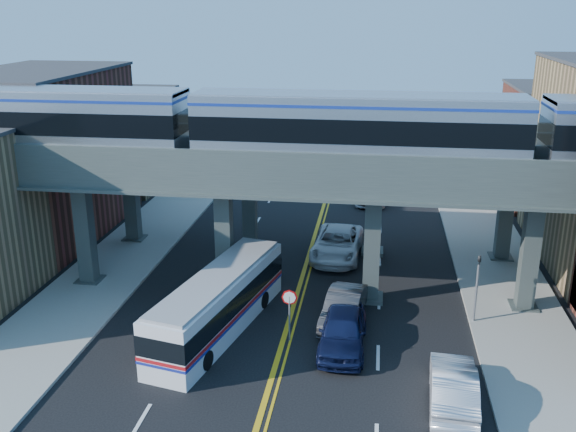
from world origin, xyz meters
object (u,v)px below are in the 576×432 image
at_px(stop_sign, 290,307).
at_px(car_lane_c, 337,244).
at_px(transit_train, 357,127).
at_px(car_lane_a, 343,330).
at_px(transit_bus, 218,303).
at_px(car_parked_curb, 453,387).
at_px(car_lane_b, 343,308).
at_px(traffic_signal, 477,281).
at_px(car_lane_d, 373,190).

bearing_deg(stop_sign, car_lane_c, 82.27).
xyz_separation_m(transit_train, car_lane_a, (-0.18, -5.32, -8.52)).
distance_m(transit_bus, car_parked_curb, 11.75).
height_order(car_lane_b, car_parked_curb, car_parked_curb).
distance_m(traffic_signal, car_lane_c, 11.03).
bearing_deg(transit_train, car_lane_a, -91.89).
relative_size(transit_bus, car_lane_c, 1.76).
bearing_deg(transit_bus, car_parked_curb, -101.46).
height_order(transit_bus, car_lane_d, transit_bus).
xyz_separation_m(car_lane_b, car_parked_curb, (4.73, -6.41, 0.03)).
bearing_deg(car_lane_b, stop_sign, -130.68).
xyz_separation_m(traffic_signal, car_lane_a, (-6.36, -3.32, -1.40)).
distance_m(traffic_signal, car_lane_a, 7.31).
height_order(transit_train, stop_sign, transit_train).
distance_m(transit_bus, car_lane_b, 6.24).
xyz_separation_m(car_lane_c, car_parked_curb, (5.65, -15.28, -0.04)).
bearing_deg(car_lane_c, transit_train, -75.34).
height_order(traffic_signal, car_lane_d, traffic_signal).
relative_size(stop_sign, car_lane_a, 0.50).
xyz_separation_m(transit_train, car_lane_d, (0.80, 18.84, -8.54)).
bearing_deg(car_parked_curb, transit_bus, -20.47).
relative_size(traffic_signal, car_lane_c, 0.65).
height_order(transit_train, car_lane_b, transit_train).
bearing_deg(car_lane_c, stop_sign, -94.42).
relative_size(car_lane_a, car_lane_c, 0.84).
distance_m(stop_sign, car_parked_curb, 8.36).
height_order(stop_sign, car_lane_c, stop_sign).
xyz_separation_m(stop_sign, car_lane_d, (3.52, 23.84, -0.89)).
bearing_deg(car_lane_c, car_lane_d, 84.36).
relative_size(transit_bus, car_parked_curb, 2.18).
height_order(car_lane_a, car_lane_c, car_lane_a).
bearing_deg(stop_sign, car_parked_curb, -30.59).
bearing_deg(car_parked_curb, traffic_signal, -100.05).
distance_m(transit_train, transit_bus, 11.09).
bearing_deg(car_lane_a, stop_sign, 173.03).
height_order(car_lane_c, car_lane_d, car_lane_c).
bearing_deg(car_lane_a, car_parked_curb, -39.96).
xyz_separation_m(transit_train, car_lane_c, (-1.21, 6.05, -8.54)).
bearing_deg(traffic_signal, car_lane_a, -152.43).
bearing_deg(stop_sign, transit_bus, 171.31).
xyz_separation_m(traffic_signal, car_lane_c, (-7.40, 8.05, -1.43)).
relative_size(stop_sign, car_lane_b, 0.54).
relative_size(traffic_signal, car_parked_curb, 0.81).
xyz_separation_m(transit_train, stop_sign, (-2.71, -5.00, -7.66)).
bearing_deg(car_lane_b, car_lane_d, 94.46).
height_order(stop_sign, car_lane_b, stop_sign).
xyz_separation_m(stop_sign, traffic_signal, (8.90, 3.00, 0.54)).
bearing_deg(traffic_signal, car_lane_b, -172.79).
bearing_deg(car_parked_curb, car_lane_b, -50.03).
relative_size(car_lane_b, car_lane_c, 0.78).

